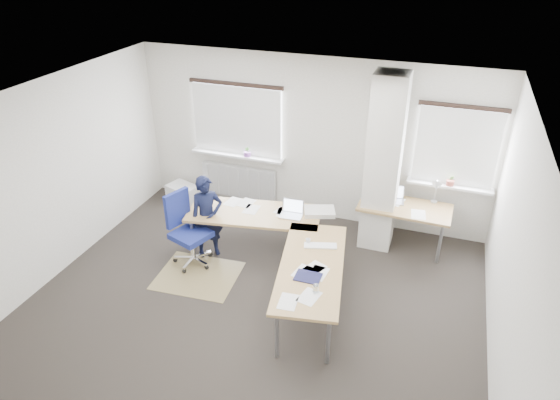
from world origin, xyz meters
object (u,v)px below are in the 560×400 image
(desk_main, at_px, (284,238))
(desk_side, at_px, (406,209))
(task_chair, at_px, (190,244))
(person, at_px, (207,217))

(desk_main, xyz_separation_m, desk_side, (1.51, 1.42, -0.01))
(desk_side, distance_m, task_chair, 3.35)
(task_chair, distance_m, person, 0.48)
(desk_side, bearing_deg, task_chair, -151.35)
(desk_main, bearing_deg, desk_side, 33.39)
(desk_side, height_order, task_chair, desk_side)
(desk_side, xyz_separation_m, person, (-2.81, -1.21, -0.02))
(desk_side, xyz_separation_m, task_chair, (-2.98, -1.50, -0.37))
(desk_main, relative_size, person, 2.11)
(desk_side, relative_size, person, 1.07)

